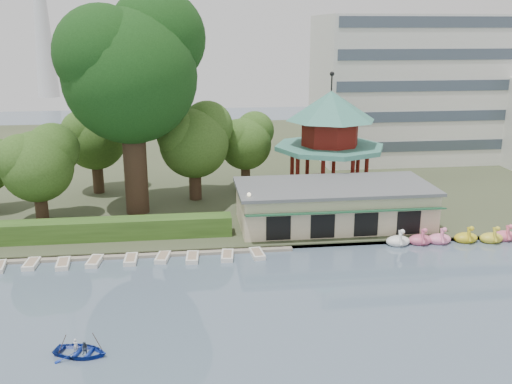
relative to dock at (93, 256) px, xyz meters
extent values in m
plane|color=slate|center=(12.00, -17.20, -0.12)|extent=(220.00, 220.00, 0.00)
cube|color=#424930|center=(12.00, 34.80, 0.08)|extent=(220.00, 70.00, 0.40)
cube|color=gray|center=(12.00, 0.10, 0.03)|extent=(220.00, 0.60, 0.30)
cube|color=gray|center=(0.00, 0.00, 0.00)|extent=(34.00, 1.60, 0.24)
cube|color=beige|center=(22.00, 4.80, 2.08)|extent=(18.00, 8.00, 3.60)
cube|color=#595B5E|center=(22.00, 4.80, 4.03)|extent=(18.60, 8.60, 0.30)
cube|color=#194C2D|center=(22.00, 0.50, 2.88)|extent=(18.00, 1.59, 0.45)
cylinder|color=beige|center=(24.00, 14.80, 0.88)|extent=(10.40, 10.40, 1.20)
cylinder|color=#3E8271|center=(24.00, 14.80, 5.73)|extent=(12.40, 12.40, 0.50)
cylinder|color=maroon|center=(24.00, 14.80, 7.38)|extent=(6.40, 6.40, 2.80)
cone|color=#3E8271|center=(24.00, 14.80, 10.38)|extent=(10.00, 10.00, 3.20)
cylinder|color=black|center=(24.00, 14.80, 12.88)|extent=(0.16, 0.16, 1.80)
cube|color=silver|center=(42.00, 32.80, 10.28)|extent=(30.00, 14.00, 20.00)
cube|color=#385C1F|center=(-3.00, 3.30, 1.18)|extent=(30.00, 2.00, 1.80)
cylinder|color=black|center=(13.50, 1.80, 2.28)|extent=(0.12, 0.12, 4.00)
sphere|color=beige|center=(13.50, 1.80, 4.38)|extent=(0.36, 0.36, 0.36)
cylinder|color=#3A281C|center=(3.00, 10.80, 5.82)|extent=(2.34, 2.34, 11.07)
sphere|color=#153C12|center=(3.00, 10.80, 14.01)|extent=(12.98, 12.98, 12.98)
sphere|color=#153C12|center=(5.60, 12.75, 17.55)|extent=(9.73, 9.73, 9.73)
sphere|color=#153C12|center=(0.73, 9.50, 16.22)|extent=(9.08, 9.08, 9.08)
cylinder|color=#3A281C|center=(-6.00, 8.80, 2.52)|extent=(1.23, 1.23, 4.47)
sphere|color=#385C1F|center=(-6.00, 8.80, 5.83)|extent=(6.81, 6.81, 6.81)
sphere|color=#385C1F|center=(-4.64, 9.82, 7.26)|extent=(5.10, 5.10, 5.10)
sphere|color=#385C1F|center=(-7.19, 8.12, 6.72)|extent=(4.76, 4.76, 4.76)
cylinder|color=#3A281C|center=(9.00, 14.80, 2.80)|extent=(1.35, 1.35, 5.05)
sphere|color=#385C1F|center=(9.00, 14.80, 6.54)|extent=(7.51, 7.51, 7.51)
sphere|color=#385C1F|center=(10.50, 15.93, 8.16)|extent=(5.63, 5.63, 5.63)
sphere|color=#385C1F|center=(7.69, 14.05, 7.55)|extent=(5.26, 5.26, 5.26)
cylinder|color=#3A281C|center=(15.00, 18.80, 2.41)|extent=(1.09, 1.09, 4.26)
sphere|color=#385C1F|center=(15.00, 18.80, 5.57)|extent=(6.08, 6.08, 6.08)
sphere|color=#385C1F|center=(16.22, 19.71, 6.93)|extent=(4.56, 4.56, 4.56)
sphere|color=#385C1F|center=(13.94, 18.19, 6.42)|extent=(4.25, 4.25, 4.25)
cylinder|color=#3A281C|center=(-2.00, 18.80, 2.78)|extent=(1.23, 1.23, 5.01)
sphere|color=#385C1F|center=(-2.00, 18.80, 6.49)|extent=(6.85, 6.85, 6.85)
sphere|color=#385C1F|center=(-0.63, 19.83, 8.09)|extent=(5.14, 5.14, 5.14)
sphere|color=#385C1F|center=(-3.20, 18.12, 7.49)|extent=(4.79, 4.79, 4.79)
ellipsoid|color=white|center=(26.61, -0.46, 0.23)|extent=(2.16, 1.44, 0.99)
cylinder|color=white|center=(26.61, -1.01, 0.78)|extent=(0.26, 0.79, 1.29)
sphere|color=white|center=(26.61, -1.31, 1.43)|extent=(0.44, 0.44, 0.44)
ellipsoid|color=#D95D7E|center=(28.69, -0.42, 0.23)|extent=(2.16, 1.44, 0.99)
cylinder|color=#D95D7E|center=(28.69, -0.97, 0.78)|extent=(0.26, 0.79, 1.29)
sphere|color=#D95D7E|center=(28.69, -1.27, 1.43)|extent=(0.44, 0.44, 0.44)
ellipsoid|color=pink|center=(30.47, -0.44, 0.23)|extent=(2.16, 1.44, 0.99)
cylinder|color=pink|center=(30.47, -0.99, 0.78)|extent=(0.26, 0.79, 1.29)
sphere|color=pink|center=(30.47, -1.29, 1.43)|extent=(0.44, 0.44, 0.44)
ellipsoid|color=gold|center=(33.00, -0.44, 0.23)|extent=(2.16, 1.44, 0.99)
cylinder|color=gold|center=(33.00, -0.99, 0.78)|extent=(0.26, 0.79, 1.29)
sphere|color=gold|center=(33.00, -1.29, 1.43)|extent=(0.44, 0.44, 0.44)
ellipsoid|color=gold|center=(35.26, -0.77, 0.23)|extent=(2.16, 1.44, 0.99)
cylinder|color=gold|center=(35.26, -1.32, 0.78)|extent=(0.26, 0.79, 1.29)
sphere|color=gold|center=(35.26, -1.62, 1.43)|extent=(0.44, 0.44, 0.44)
ellipsoid|color=#E96581|center=(36.71, -0.42, 0.23)|extent=(2.16, 1.44, 0.99)
cylinder|color=#E96581|center=(36.71, -0.97, 0.78)|extent=(0.26, 0.79, 1.29)
sphere|color=#E96581|center=(36.71, -1.27, 1.43)|extent=(0.44, 0.44, 0.44)
cube|color=silver|center=(-4.67, -1.27, 0.06)|extent=(1.09, 2.34, 0.36)
cube|color=silver|center=(-2.13, -1.57, 0.06)|extent=(1.18, 2.37, 0.36)
cube|color=silver|center=(0.35, -1.38, 0.06)|extent=(1.27, 2.40, 0.36)
cube|color=silver|center=(3.27, -1.33, 0.06)|extent=(1.05, 2.32, 0.36)
cube|color=silver|center=(5.89, -1.20, 0.06)|extent=(1.38, 2.44, 0.36)
cube|color=silver|center=(8.34, -1.56, 0.06)|extent=(1.16, 2.37, 0.36)
cube|color=silver|center=(11.28, -1.53, 0.06)|extent=(1.25, 2.40, 0.36)
cube|color=silver|center=(13.82, -1.42, 0.06)|extent=(1.21, 2.38, 0.36)
imported|color=#152F98|center=(1.54, -15.36, 0.34)|extent=(5.22, 4.36, 0.93)
imported|color=silver|center=(1.24, -15.16, 0.42)|extent=(0.37, 0.30, 0.88)
imported|color=#333F4E|center=(1.84, -15.56, 0.41)|extent=(0.49, 0.43, 0.85)
cylinder|color=#3A281C|center=(0.34, -15.36, 0.23)|extent=(0.94, 0.29, 2.01)
cylinder|color=#3A281C|center=(2.74, -15.36, 0.23)|extent=(0.94, 0.29, 2.01)
camera|label=1|loc=(8.15, -46.12, 18.44)|focal=40.00mm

